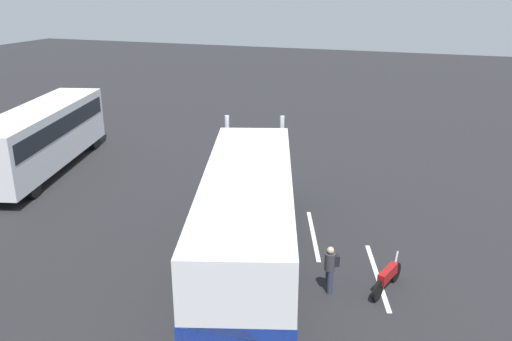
{
  "coord_description": "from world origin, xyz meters",
  "views": [
    {
      "loc": [
        -20.15,
        -7.66,
        9.48
      ],
      "look_at": [
        0.84,
        -0.3,
        1.6
      ],
      "focal_mm": 37.33,
      "sensor_mm": 36.0,
      "label": 1
    }
  ],
  "objects_px": {
    "semi_truck": "(249,209)",
    "motorcycle": "(387,277)",
    "parked_bus": "(42,133)",
    "person_bystander": "(330,268)"
  },
  "relations": [
    {
      "from": "semi_truck",
      "to": "motorcycle",
      "type": "bearing_deg",
      "value": -80.83
    },
    {
      "from": "semi_truck",
      "to": "parked_bus",
      "type": "bearing_deg",
      "value": 64.54
    },
    {
      "from": "person_bystander",
      "to": "parked_bus",
      "type": "bearing_deg",
      "value": 68.3
    },
    {
      "from": "motorcycle",
      "to": "semi_truck",
      "type": "bearing_deg",
      "value": 99.17
    },
    {
      "from": "semi_truck",
      "to": "parked_bus",
      "type": "relative_size",
      "value": 1.26
    },
    {
      "from": "parked_bus",
      "to": "motorcycle",
      "type": "xyz_separation_m",
      "value": [
        -5.9,
        -18.41,
        -1.58
      ]
    },
    {
      "from": "parked_bus",
      "to": "motorcycle",
      "type": "bearing_deg",
      "value": -107.78
    },
    {
      "from": "person_bystander",
      "to": "motorcycle",
      "type": "relative_size",
      "value": 0.8
    },
    {
      "from": "person_bystander",
      "to": "motorcycle",
      "type": "height_order",
      "value": "person_bystander"
    },
    {
      "from": "semi_truck",
      "to": "motorcycle",
      "type": "relative_size",
      "value": 6.96
    }
  ]
}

